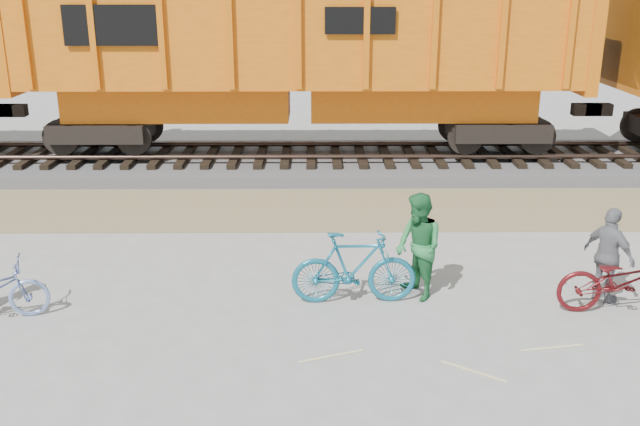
{
  "coord_description": "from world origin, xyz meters",
  "views": [
    {
      "loc": [
        -1.22,
        -9.14,
        4.77
      ],
      "look_at": [
        -1.13,
        1.5,
        1.24
      ],
      "focal_mm": 40.0,
      "sensor_mm": 36.0,
      "label": 1
    }
  ],
  "objects_px": {
    "bicycle_teal": "(354,268)",
    "bicycle_maroon": "(624,281)",
    "person_man": "(419,247)",
    "hopper_car_center": "(300,52)",
    "person_woman": "(609,256)"
  },
  "relations": [
    {
      "from": "bicycle_teal",
      "to": "person_man",
      "type": "xyz_separation_m",
      "value": [
        1.0,
        0.2,
        0.26
      ]
    },
    {
      "from": "hopper_car_center",
      "to": "bicycle_teal",
      "type": "relative_size",
      "value": 7.35
    },
    {
      "from": "bicycle_teal",
      "to": "bicycle_maroon",
      "type": "bearing_deg",
      "value": -97.36
    },
    {
      "from": "bicycle_maroon",
      "to": "person_man",
      "type": "height_order",
      "value": "person_man"
    },
    {
      "from": "person_woman",
      "to": "person_man",
      "type": "bearing_deg",
      "value": 55.78
    },
    {
      "from": "hopper_car_center",
      "to": "bicycle_maroon",
      "type": "relative_size",
      "value": 7.21
    },
    {
      "from": "bicycle_teal",
      "to": "hopper_car_center",
      "type": "bearing_deg",
      "value": 4.83
    },
    {
      "from": "hopper_car_center",
      "to": "bicycle_teal",
      "type": "bearing_deg",
      "value": -83.32
    },
    {
      "from": "person_woman",
      "to": "bicycle_teal",
      "type": "bearing_deg",
      "value": 59.68
    },
    {
      "from": "bicycle_teal",
      "to": "person_woman",
      "type": "height_order",
      "value": "person_woman"
    },
    {
      "from": "person_man",
      "to": "person_woman",
      "type": "bearing_deg",
      "value": 63.35
    },
    {
      "from": "bicycle_teal",
      "to": "person_woman",
      "type": "xyz_separation_m",
      "value": [
        3.87,
        0.02,
        0.18
      ]
    },
    {
      "from": "hopper_car_center",
      "to": "bicycle_maroon",
      "type": "xyz_separation_m",
      "value": [
        4.93,
        -8.53,
        -2.5
      ]
    },
    {
      "from": "person_woman",
      "to": "bicycle_maroon",
      "type": "bearing_deg",
      "value": 163.48
    },
    {
      "from": "person_man",
      "to": "person_woman",
      "type": "distance_m",
      "value": 2.88
    }
  ]
}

